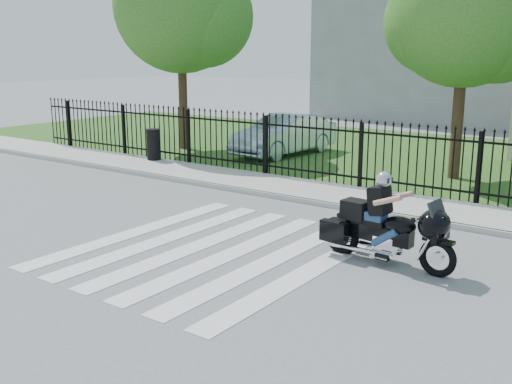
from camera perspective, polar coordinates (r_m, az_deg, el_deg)
The scene contains 12 objects.
ground at distance 11.10m, azimuth -4.10°, elevation -5.56°, with size 120.00×120.00×0.00m, color slate.
crosswalk at distance 11.10m, azimuth -4.10°, elevation -5.53°, with size 5.00×5.50×0.01m, color silver, non-canonical shape.
sidewalk at distance 15.11m, azimuth 8.13°, elevation -0.35°, with size 40.00×2.00×0.12m, color #ADAAA3.
curb at distance 14.25m, azimuth 6.25°, elevation -1.12°, with size 40.00×0.12×0.12m, color #ADAAA3.
grass_strip at distance 21.45m, azimuth 16.92°, elevation 3.09°, with size 40.00×12.00×0.02m, color #2D511B.
iron_fence at distance 15.82m, azimuth 9.93°, elevation 3.31°, with size 26.00×0.04×1.80m.
tree_left at distance 22.57m, azimuth -7.21°, elevation 17.18°, with size 4.80×4.80×7.58m.
tree_mid at distance 17.87m, azimuth 19.36°, elevation 16.02°, with size 4.20×4.20×6.78m.
building_tall at distance 35.50m, azimuth 20.62°, elevation 16.33°, with size 15.00×10.00×12.00m, color #999DA2.
motorcycle_rider at distance 10.48m, azimuth 12.11°, elevation -3.14°, with size 2.48×0.88×1.64m.
parked_car at distance 21.15m, azimuth 2.70°, elevation 5.48°, with size 1.50×4.30×1.42m, color #AEC2DB.
litter_bin at distance 19.87m, azimuth -9.72°, elevation 4.50°, with size 0.45×0.45×1.01m, color black.
Camera 1 is at (6.78, -8.04, 3.57)m, focal length 42.00 mm.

